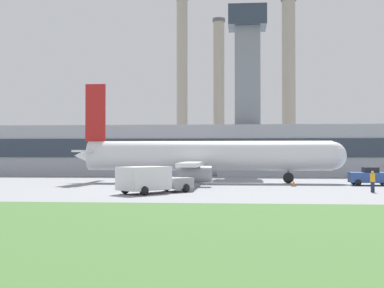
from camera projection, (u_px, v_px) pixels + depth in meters
The scene contains 10 objects.
ground_plane at pixel (164, 186), 51.15m from camera, with size 400.00×400.00×0.00m, color gray.
terminal_building at pixel (192, 147), 78.41m from camera, with size 85.63×12.79×24.37m.
smokestack_left at pixel (182, 82), 112.56m from camera, with size 2.62×2.62×36.26m.
smokestack_right at pixel (219, 92), 115.65m from camera, with size 2.73×2.73×32.40m.
smokestack_far at pixel (289, 81), 115.92m from camera, with size 3.34×3.34×37.21m.
airplane at pixel (204, 157), 56.24m from camera, with size 28.75×23.02×10.56m.
pushback_tug at pixel (370, 177), 52.09m from camera, with size 3.97×2.66×1.77m.
baggage_truck at pixel (151, 180), 41.59m from camera, with size 5.78×6.29×2.10m.
ground_crew_person at pixel (373, 181), 42.77m from camera, with size 0.43×0.43×1.71m.
traffic_cone_near_nose at pixel (294, 184), 50.51m from camera, with size 0.50×0.50×0.57m.
Camera 1 is at (6.97, -50.81, 3.13)m, focal length 50.00 mm.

